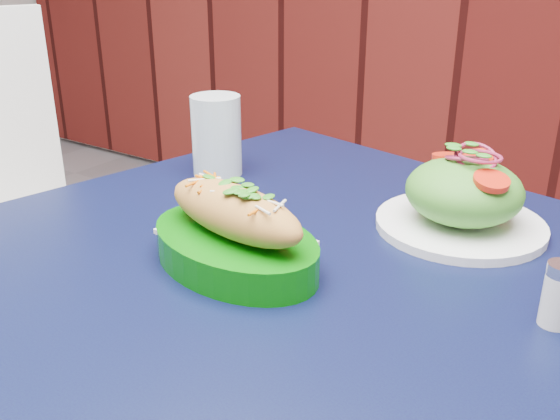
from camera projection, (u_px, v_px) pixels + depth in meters
The scene contains 5 objects.
cafe_table at pixel (291, 306), 0.82m from camera, with size 0.95×0.95×0.75m.
banh_mi_basket at pixel (235, 232), 0.72m from camera, with size 0.25×0.19×0.11m.
salad_plate at pixel (463, 198), 0.82m from camera, with size 0.22×0.22×0.11m.
water_glass at pixel (217, 136), 1.01m from camera, with size 0.08×0.08×0.13m, color silver.
salt_shaker at pixel (558, 295), 0.61m from camera, with size 0.03×0.03×0.07m.
Camera 1 is at (0.76, 0.67, 1.10)m, focal length 40.00 mm.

